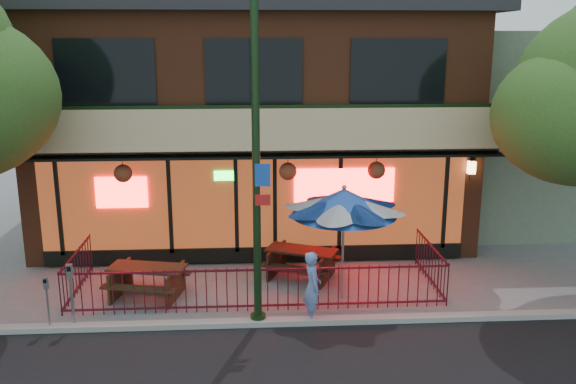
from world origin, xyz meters
name	(u,v)px	position (x,y,z in m)	size (l,w,h in m)	color
ground	(258,315)	(0.00, 0.00, 0.00)	(80.00, 80.00, 0.00)	gray
curb	(258,322)	(0.00, -0.50, 0.06)	(80.00, 0.25, 0.12)	#999993
restaurant_building	(253,94)	(0.00, 7.11, 4.13)	(12.96, 9.49, 8.05)	brown
neighbor_building	(523,125)	(9.00, 7.70, 3.00)	(6.00, 7.00, 6.00)	gray
patio_fence	(257,278)	(0.00, 0.50, 0.63)	(8.44, 2.62, 1.00)	#4A0F1D
street_light	(256,176)	(0.00, -0.40, 3.15)	(0.43, 0.32, 7.00)	black
picnic_table_left	(147,277)	(-2.51, 1.11, 0.48)	(1.97, 1.66, 0.74)	#3B2715
picnic_table_right	(301,259)	(1.11, 2.09, 0.48)	(2.11, 1.90, 0.74)	black
patio_umbrella	(344,202)	(1.93, 0.76, 2.28)	(2.34, 2.34, 2.67)	gray
pedestrian	(312,287)	(1.14, -0.35, 0.77)	(0.56, 0.37, 1.53)	#6383C6
parking_meter_near	(71,285)	(-3.77, -0.40, 0.94)	(0.13, 0.12, 1.39)	gray
parking_meter_far	(47,295)	(-4.23, -0.48, 0.78)	(0.13, 0.12, 1.16)	gray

